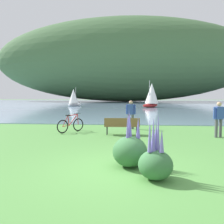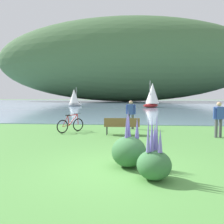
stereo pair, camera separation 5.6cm
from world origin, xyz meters
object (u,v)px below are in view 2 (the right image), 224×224
at_px(bicycle_leaning_near_bench, 71,125).
at_px(person_on_the_grass, 219,117).
at_px(person_at_shoreline, 131,113).
at_px(sailboat_mid_bay, 152,95).
at_px(sailboat_nearest_to_shore, 74,97).
at_px(park_bench_near_camera, 122,125).

height_order(bicycle_leaning_near_bench, person_on_the_grass, person_on_the_grass).
xyz_separation_m(bicycle_leaning_near_bench, person_at_shoreline, (3.29, 1.48, 0.58)).
height_order(bicycle_leaning_near_bench, sailboat_mid_bay, sailboat_mid_bay).
bearing_deg(sailboat_nearest_to_shore, sailboat_mid_bay, -12.49).
height_order(person_at_shoreline, sailboat_mid_bay, sailboat_mid_bay).
relative_size(park_bench_near_camera, person_on_the_grass, 1.07).
xyz_separation_m(park_bench_near_camera, person_at_shoreline, (0.44, 2.13, 0.46)).
relative_size(person_at_shoreline, sailboat_nearest_to_shore, 0.50).
distance_m(bicycle_leaning_near_bench, person_on_the_grass, 7.58).
bearing_deg(sailboat_mid_bay, bicycle_leaning_near_bench, -104.47).
bearing_deg(bicycle_leaning_near_bench, sailboat_nearest_to_shore, 104.07).
height_order(sailboat_nearest_to_shore, sailboat_mid_bay, sailboat_mid_bay).
xyz_separation_m(person_on_the_grass, sailboat_nearest_to_shore, (-14.66, 29.53, 0.67)).
relative_size(park_bench_near_camera, sailboat_mid_bay, 0.42).
bearing_deg(sailboat_nearest_to_shore, person_on_the_grass, -63.59).
xyz_separation_m(bicycle_leaning_near_bench, person_on_the_grass, (7.50, -0.95, 0.58)).
bearing_deg(person_on_the_grass, park_bench_near_camera, 176.38).
bearing_deg(person_at_shoreline, bicycle_leaning_near_bench, -155.76).
xyz_separation_m(park_bench_near_camera, bicycle_leaning_near_bench, (-2.85, 0.65, -0.12)).
bearing_deg(sailboat_mid_bay, person_on_the_grass, -88.03).
relative_size(person_at_shoreline, person_on_the_grass, 1.00).
relative_size(bicycle_leaning_near_bench, person_at_shoreline, 0.83).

